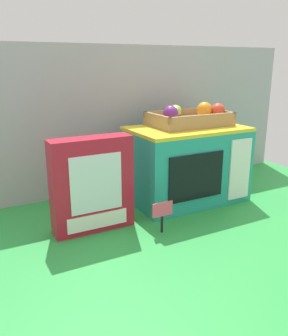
% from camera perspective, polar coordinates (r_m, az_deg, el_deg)
% --- Properties ---
extents(ground_plane, '(1.70, 1.70, 0.00)m').
position_cam_1_polar(ground_plane, '(1.30, 2.13, -6.58)').
color(ground_plane, green).
rests_on(ground_plane, ground).
extents(display_back_panel, '(1.61, 0.03, 0.58)m').
position_cam_1_polar(display_back_panel, '(1.47, -3.49, 7.77)').
color(display_back_panel, '#A0A3A8').
rests_on(display_back_panel, ground).
extents(toy_microwave, '(0.42, 0.27, 0.28)m').
position_cam_1_polar(toy_microwave, '(1.36, 6.76, 0.64)').
color(toy_microwave, teal).
rests_on(toy_microwave, ground).
extents(food_groups_crate, '(0.29, 0.20, 0.09)m').
position_cam_1_polar(food_groups_crate, '(1.37, 7.37, 7.87)').
color(food_groups_crate, '#A37F51').
rests_on(food_groups_crate, toy_microwave).
extents(cookie_set_box, '(0.25, 0.08, 0.29)m').
position_cam_1_polar(cookie_set_box, '(1.11, -8.22, -2.67)').
color(cookie_set_box, '#B2192D').
rests_on(cookie_set_box, ground).
extents(price_sign, '(0.07, 0.01, 0.10)m').
position_cam_1_polar(price_sign, '(1.11, 2.93, -7.07)').
color(price_sign, black).
rests_on(price_sign, ground).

